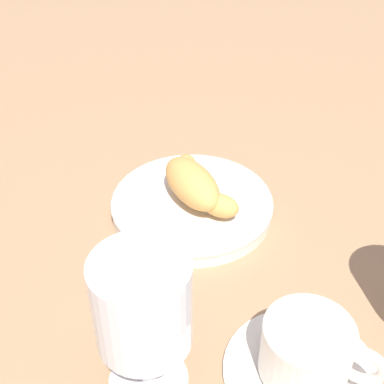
% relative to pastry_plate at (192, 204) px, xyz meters
% --- Properties ---
extents(ground_plane, '(2.20, 2.20, 0.00)m').
position_rel_pastry_plate_xyz_m(ground_plane, '(0.03, -0.02, -0.01)').
color(ground_plane, '#997551').
extents(pastry_plate, '(0.19, 0.19, 0.02)m').
position_rel_pastry_plate_xyz_m(pastry_plate, '(0.00, 0.00, 0.00)').
color(pastry_plate, silver).
rests_on(pastry_plate, ground_plane).
extents(croissant_large, '(0.14, 0.06, 0.04)m').
position_rel_pastry_plate_xyz_m(croissant_large, '(-0.00, 0.00, 0.03)').
color(croissant_large, '#D6994C').
rests_on(croissant_large, pastry_plate).
extents(coffee_cup_near, '(0.14, 0.14, 0.06)m').
position_rel_pastry_plate_xyz_m(coffee_cup_near, '(0.24, -0.01, 0.01)').
color(coffee_cup_near, silver).
rests_on(coffee_cup_near, ground_plane).
extents(juice_glass_right, '(0.08, 0.08, 0.14)m').
position_rel_pastry_plate_xyz_m(juice_glass_right, '(0.19, -0.13, 0.08)').
color(juice_glass_right, white).
rests_on(juice_glass_right, ground_plane).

